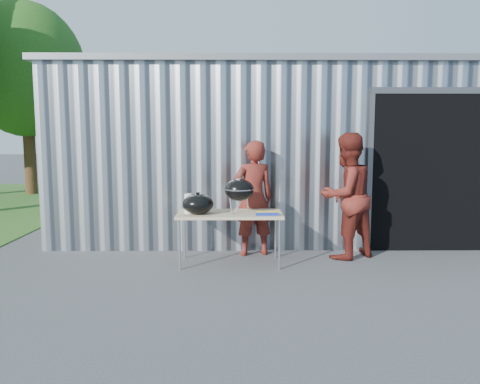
{
  "coord_description": "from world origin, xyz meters",
  "views": [
    {
      "loc": [
        -0.08,
        -5.7,
        1.86
      ],
      "look_at": [
        -0.01,
        0.93,
        1.05
      ],
      "focal_mm": 35.0,
      "sensor_mm": 36.0,
      "label": 1
    }
  ],
  "objects_px": {
    "person_bystander": "(346,196)",
    "person_cook": "(253,198)",
    "folding_table": "(230,215)",
    "kettle_grill": "(239,184)"
  },
  "relations": [
    {
      "from": "folding_table",
      "to": "person_cook",
      "type": "height_order",
      "value": "person_cook"
    },
    {
      "from": "kettle_grill",
      "to": "person_bystander",
      "type": "height_order",
      "value": "person_bystander"
    },
    {
      "from": "folding_table",
      "to": "person_cook",
      "type": "bearing_deg",
      "value": 55.1
    },
    {
      "from": "folding_table",
      "to": "kettle_grill",
      "type": "relative_size",
      "value": 1.61
    },
    {
      "from": "folding_table",
      "to": "person_bystander",
      "type": "distance_m",
      "value": 1.8
    },
    {
      "from": "kettle_grill",
      "to": "person_bystander",
      "type": "xyz_separation_m",
      "value": [
        1.62,
        0.36,
        -0.22
      ]
    },
    {
      "from": "folding_table",
      "to": "person_bystander",
      "type": "height_order",
      "value": "person_bystander"
    },
    {
      "from": "folding_table",
      "to": "person_bystander",
      "type": "relative_size",
      "value": 0.79
    },
    {
      "from": "person_bystander",
      "to": "person_cook",
      "type": "bearing_deg",
      "value": -38.15
    },
    {
      "from": "folding_table",
      "to": "person_bystander",
      "type": "xyz_separation_m",
      "value": [
        1.75,
        0.32,
        0.24
      ]
    }
  ]
}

